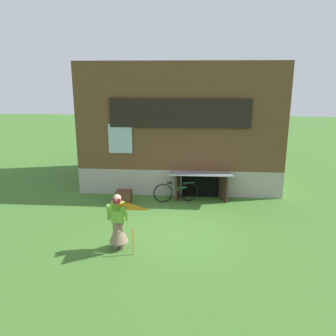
{
  "coord_description": "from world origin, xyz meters",
  "views": [
    {
      "loc": [
        0.57,
        -9.8,
        4.61
      ],
      "look_at": [
        -0.25,
        0.67,
        1.76
      ],
      "focal_mm": 37.21,
      "sensor_mm": 36.0,
      "label": 1
    }
  ],
  "objects_px": {
    "bicycle_green": "(176,192)",
    "wooden_crate": "(124,196)",
    "person": "(118,226)",
    "kite": "(126,216)"
  },
  "relations": [
    {
      "from": "kite",
      "to": "bicycle_green",
      "type": "bearing_deg",
      "value": 76.41
    },
    {
      "from": "person",
      "to": "wooden_crate",
      "type": "relative_size",
      "value": 2.8
    },
    {
      "from": "person",
      "to": "bicycle_green",
      "type": "distance_m",
      "value": 3.97
    },
    {
      "from": "bicycle_green",
      "to": "wooden_crate",
      "type": "bearing_deg",
      "value": 173.48
    },
    {
      "from": "person",
      "to": "bicycle_green",
      "type": "xyz_separation_m",
      "value": [
        1.35,
        3.72,
        -0.28
      ]
    },
    {
      "from": "bicycle_green",
      "to": "wooden_crate",
      "type": "xyz_separation_m",
      "value": [
        -1.92,
        -0.19,
        -0.16
      ]
    },
    {
      "from": "bicycle_green",
      "to": "wooden_crate",
      "type": "distance_m",
      "value": 1.93
    },
    {
      "from": "person",
      "to": "kite",
      "type": "relative_size",
      "value": 1.08
    },
    {
      "from": "kite",
      "to": "wooden_crate",
      "type": "height_order",
      "value": "kite"
    },
    {
      "from": "bicycle_green",
      "to": "wooden_crate",
      "type": "height_order",
      "value": "bicycle_green"
    }
  ]
}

